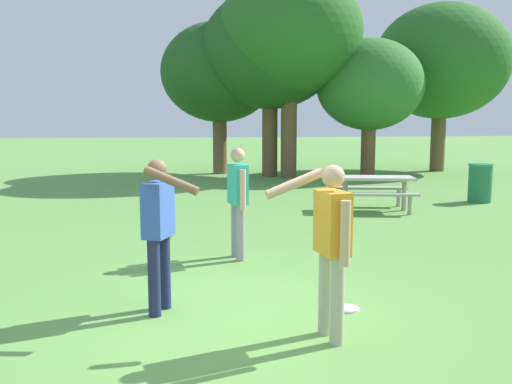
{
  "coord_description": "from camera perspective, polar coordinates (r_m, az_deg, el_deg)",
  "views": [
    {
      "loc": [
        -0.51,
        -5.49,
        2.04
      ],
      "look_at": [
        0.65,
        2.41,
        1.0
      ],
      "focal_mm": 38.85,
      "sensor_mm": 36.0,
      "label": 1
    }
  ],
  "objects": [
    {
      "name": "frisbee",
      "position": [
        6.21,
        9.44,
        -11.76
      ],
      "size": [
        0.25,
        0.25,
        0.03
      ],
      "primitive_type": "cylinder",
      "color": "white",
      "rests_on": "ground"
    },
    {
      "name": "tree_back_left",
      "position": [
        23.45,
        18.53,
        12.57
      ],
      "size": [
        5.26,
        5.26,
        6.55
      ],
      "color": "brown",
      "rests_on": "ground"
    },
    {
      "name": "ground_plane",
      "position": [
        5.88,
        -2.91,
        -12.91
      ],
      "size": [
        120.0,
        120.0,
        0.0
      ],
      "primitive_type": "plane",
      "color": "#609947"
    },
    {
      "name": "tree_far_right",
      "position": [
        19.83,
        3.47,
        15.93
      ],
      "size": [
        5.04,
        5.04,
        7.15
      ],
      "color": "brown",
      "rests_on": "ground"
    },
    {
      "name": "tree_broad_center",
      "position": [
        20.28,
        1.46,
        14.33
      ],
      "size": [
        4.91,
        4.91,
        6.59
      ],
      "color": "brown",
      "rests_on": "ground"
    },
    {
      "name": "person_catcher",
      "position": [
        5.14,
        7.71,
        -4.78
      ],
      "size": [
        0.74,
        0.6,
        1.64
      ],
      "color": "#B7AD93",
      "rests_on": "ground"
    },
    {
      "name": "picnic_table_near",
      "position": [
        12.8,
        12.14,
        0.63
      ],
      "size": [
        1.94,
        1.71,
        0.77
      ],
      "color": "#B2ADA3",
      "rests_on": "ground"
    },
    {
      "name": "tree_slender_mid",
      "position": [
        20.19,
        11.63,
        10.71
      ],
      "size": [
        3.76,
        3.76,
        4.87
      ],
      "color": "brown",
      "rests_on": "ground"
    },
    {
      "name": "person_thrower",
      "position": [
        8.1,
        -1.89,
        -0.38
      ],
      "size": [
        0.28,
        0.6,
        1.64
      ],
      "color": "gray",
      "rests_on": "ground"
    },
    {
      "name": "trash_can_beside_table",
      "position": [
        14.85,
        22.07,
        0.87
      ],
      "size": [
        0.59,
        0.59,
        0.96
      ],
      "color": "#237047",
      "rests_on": "ground"
    },
    {
      "name": "person_bystander",
      "position": [
        5.9,
        -9.91,
        -3.24
      ],
      "size": [
        0.61,
        0.78,
        1.64
      ],
      "color": "#1E234C",
      "rests_on": "ground"
    },
    {
      "name": "tree_tall_left",
      "position": [
        21.26,
        -3.8,
        12.14
      ],
      "size": [
        4.37,
        4.37,
        5.67
      ],
      "color": "brown",
      "rests_on": "ground"
    }
  ]
}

